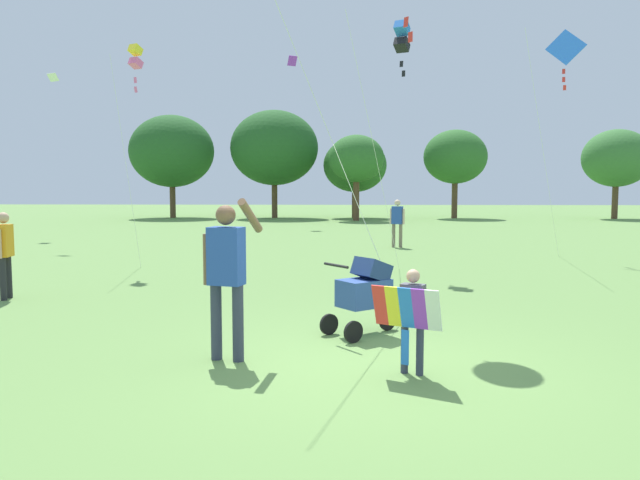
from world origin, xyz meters
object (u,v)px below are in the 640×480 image
child_with_butterfly_kite (412,312)px  person_sitting_far (397,219)px  kite_orange_delta (402,38)px  kite_blue_high (135,58)px  person_red_shirt (4,248)px  stroller (365,289)px  kite_green_novelty (565,53)px  person_adult_flyer (227,267)px

child_with_butterfly_kite → person_sitting_far: bearing=85.8°
kite_orange_delta → kite_blue_high: (-6.27, 0.09, -0.40)m
child_with_butterfly_kite → kite_orange_delta: bearing=85.9°
person_red_shirt → person_sitting_far: person_sitting_far is taller
stroller → kite_orange_delta: kite_orange_delta is taller
kite_green_novelty → person_red_shirt: bearing=-149.3°
kite_green_novelty → person_red_shirt: kite_green_novelty is taller
person_adult_flyer → child_with_butterfly_kite: bearing=-12.9°
child_with_butterfly_kite → kite_blue_high: kite_blue_high is taller
child_with_butterfly_kite → stroller: bearing=103.7°
stroller → kite_green_novelty: kite_green_novelty is taller
person_adult_flyer → kite_green_novelty: kite_green_novelty is taller
kite_blue_high → person_red_shirt: size_ratio=3.50×
stroller → person_sitting_far: 11.83m
stroller → child_with_butterfly_kite: bearing=-76.3°
stroller → kite_green_novelty: size_ratio=0.16×
child_with_butterfly_kite → person_red_shirt: size_ratio=0.73×
stroller → kite_blue_high: 9.49m
kite_orange_delta → kite_blue_high: 6.28m
kite_green_novelty → person_red_shirt: 14.61m
stroller → kite_orange_delta: size_ratio=0.18×
person_red_shirt → person_sitting_far: bearing=51.2°
child_with_butterfly_kite → person_adult_flyer: bearing=167.1°
person_red_shirt → kite_green_novelty: bearing=30.7°
stroller → kite_green_novelty: (5.72, 9.36, 4.99)m
person_adult_flyer → person_sitting_far: person_adult_flyer is taller
kite_orange_delta → child_with_butterfly_kite: bearing=-94.1°
stroller → kite_orange_delta: bearing=81.1°
person_red_shirt → person_sitting_far: (7.58, 9.44, 0.02)m
child_with_butterfly_kite → kite_blue_high: size_ratio=0.21×
kite_orange_delta → kite_green_novelty: bearing=31.3°
person_red_shirt → stroller: bearing=-20.4°
kite_blue_high → stroller: bearing=-51.4°
child_with_butterfly_kite → person_adult_flyer: (-2.01, 0.46, 0.40)m
kite_green_novelty → kite_blue_high: size_ratio=1.19×
person_adult_flyer → person_sitting_far: bearing=77.0°
person_adult_flyer → person_sitting_far: (3.00, 13.00, -0.15)m
person_adult_flyer → kite_orange_delta: bearing=71.4°
person_red_shirt → person_sitting_far: size_ratio=0.98×
child_with_butterfly_kite → person_red_shirt: 7.73m
person_adult_flyer → stroller: bearing=38.5°
stroller → person_red_shirt: 6.59m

